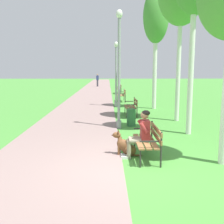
{
  "coord_description": "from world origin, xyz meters",
  "views": [
    {
      "loc": [
        -0.68,
        -5.98,
        2.29
      ],
      "look_at": [
        -0.53,
        2.87,
        0.9
      ],
      "focal_mm": 44.05,
      "sensor_mm": 36.0,
      "label": 1
    }
  ],
  "objects": [
    {
      "name": "ground_plane",
      "position": [
        0.0,
        0.0,
        0.0
      ],
      "size": [
        120.0,
        120.0,
        0.0
      ],
      "primitive_type": "plane",
      "color": "#478E38"
    },
    {
      "name": "park_bench_far",
      "position": [
        0.36,
        13.46,
        0.51
      ],
      "size": [
        0.55,
        1.5,
        0.85
      ],
      "color": "olive",
      "rests_on": "ground"
    },
    {
      "name": "lamp_post_near",
      "position": [
        -0.24,
        4.49,
        2.3
      ],
      "size": [
        0.24,
        0.24,
        4.44
      ],
      "color": "gray",
      "rests_on": "ground"
    },
    {
      "name": "park_bench_near",
      "position": [
        0.38,
        0.87,
        0.51
      ],
      "size": [
        0.55,
        1.5,
        0.85
      ],
      "color": "olive",
      "rests_on": "ground"
    },
    {
      "name": "park_bench_mid",
      "position": [
        0.53,
        7.46,
        0.51
      ],
      "size": [
        0.55,
        1.5,
        0.85
      ],
      "color": "olive",
      "rests_on": "ground"
    },
    {
      "name": "litter_bin",
      "position": [
        0.28,
        4.93,
        0.35
      ],
      "size": [
        0.36,
        0.36,
        0.7
      ],
      "primitive_type": "cylinder",
      "color": "#2D6638",
      "rests_on": "ground"
    },
    {
      "name": "dog_brown",
      "position": [
        -0.21,
        1.07,
        0.26
      ],
      "size": [
        0.83,
        0.33,
        0.71
      ],
      "color": "brown",
      "rests_on": "ground"
    },
    {
      "name": "park_bench_furthest",
      "position": [
        0.39,
        19.82,
        0.51
      ],
      "size": [
        0.55,
        1.5,
        0.85
      ],
      "color": "olive",
      "rests_on": "ground"
    },
    {
      "name": "person_seated_on_near_bench",
      "position": [
        0.18,
        0.91,
        0.68
      ],
      "size": [
        0.74,
        0.49,
        1.25
      ],
      "color": "gray",
      "rests_on": "ground"
    },
    {
      "name": "birch_tree_fourth",
      "position": [
        2.03,
        9.86,
        5.09
      ],
      "size": [
        1.44,
        1.37,
        6.7
      ],
      "color": "silver",
      "rests_on": "ground"
    },
    {
      "name": "paved_path",
      "position": [
        -2.01,
        24.0,
        0.02
      ],
      "size": [
        3.38,
        60.0,
        0.04
      ],
      "primitive_type": "cube",
      "color": "gray",
      "rests_on": "ground"
    },
    {
      "name": "lamp_post_mid",
      "position": [
        -0.16,
        10.62,
        2.01
      ],
      "size": [
        0.24,
        0.24,
        3.88
      ],
      "color": "gray",
      "rests_on": "ground"
    },
    {
      "name": "pedestrian_distant",
      "position": [
        -1.98,
        29.79,
        0.84
      ],
      "size": [
        0.32,
        0.22,
        1.65
      ],
      "color": "#383842",
      "rests_on": "ground"
    }
  ]
}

